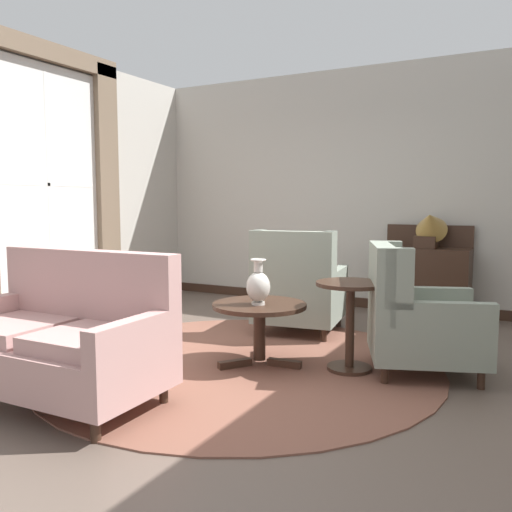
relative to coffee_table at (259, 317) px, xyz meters
name	(u,v)px	position (x,y,z in m)	size (l,w,h in m)	color
ground	(220,375)	(-0.15, -0.37, -0.41)	(8.90, 8.90, 0.00)	brown
wall_back	(352,189)	(-0.15, 2.81, 1.09)	(5.66, 0.08, 3.00)	#BCB7AD
wall_left	(60,188)	(-2.90, 0.59, 1.09)	(0.08, 4.45, 3.00)	#BCB7AD
baseboard_back	(349,301)	(-0.15, 2.76, -0.35)	(5.50, 0.03, 0.12)	#382319
area_rug	(240,364)	(-0.15, -0.07, -0.40)	(3.27, 3.27, 0.01)	brown
window_with_curtains	(49,170)	(-2.80, 0.36, 1.28)	(0.12, 2.05, 2.88)	silver
coffee_table	(259,317)	(0.00, 0.00, 0.00)	(0.77, 0.77, 0.52)	#382319
porcelain_vase	(258,286)	(0.02, -0.06, 0.27)	(0.19, 0.19, 0.37)	beige
settee	(61,340)	(-0.81, -1.32, 0.01)	(1.51, 0.81, 1.00)	tan
armchair_foreground_right	(415,319)	(1.16, 0.39, 0.02)	(1.05, 1.02, 1.01)	gray
armchair_beside_settee	(298,291)	(-0.15, 1.13, 0.03)	(0.93, 0.99, 1.06)	gray
side_table	(350,317)	(0.70, 0.20, 0.03)	(0.54, 0.54, 0.71)	#382319
sideboard	(425,277)	(0.84, 2.52, 0.06)	(0.98, 0.41, 1.07)	#382319
gramophone	(430,226)	(0.89, 2.42, 0.66)	(0.38, 0.48, 0.53)	#382319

